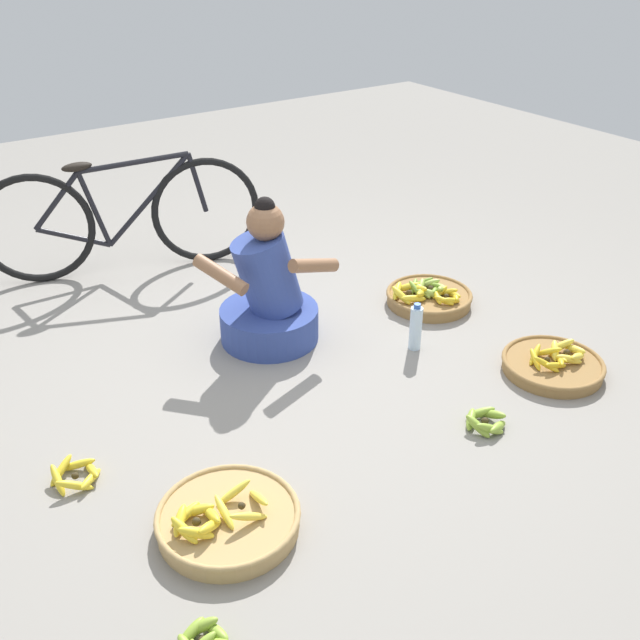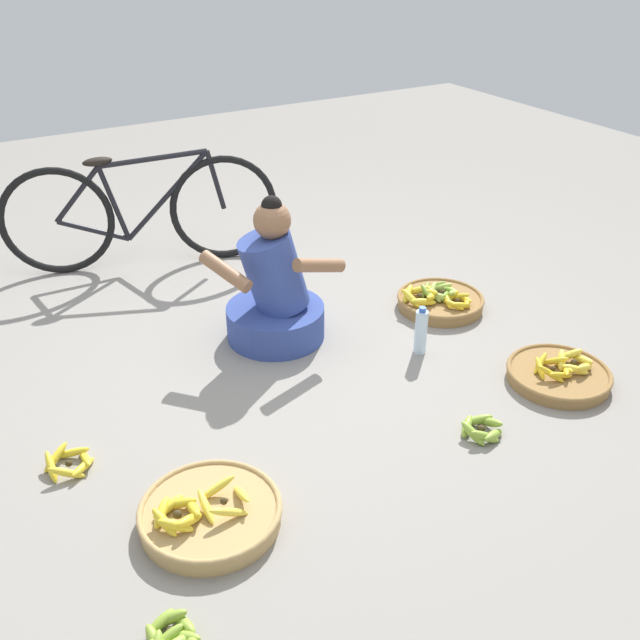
{
  "view_description": "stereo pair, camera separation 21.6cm",
  "coord_description": "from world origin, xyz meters",
  "px_view_note": "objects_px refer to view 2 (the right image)",
  "views": [
    {
      "loc": [
        -1.64,
        -2.6,
        2.0
      ],
      "look_at": [
        0.0,
        -0.2,
        0.35
      ],
      "focal_mm": 40.69,
      "sensor_mm": 36.0,
      "label": 1
    },
    {
      "loc": [
        -1.46,
        -2.72,
        2.0
      ],
      "look_at": [
        0.0,
        -0.2,
        0.35
      ],
      "focal_mm": 40.69,
      "sensor_mm": 36.0,
      "label": 2
    }
  ],
  "objects_px": {
    "bicycle_leaning": "(141,212)",
    "loose_bananas_mid_right": "(69,462)",
    "banana_basket_front_center": "(209,513)",
    "vendor_woman_front": "(275,295)",
    "banana_basket_back_center": "(440,300)",
    "water_bottle": "(421,331)",
    "loose_bananas_near_vendor": "(481,429)",
    "banana_basket_near_bicycle": "(559,374)"
  },
  "relations": [
    {
      "from": "banana_basket_near_bicycle",
      "to": "water_bottle",
      "type": "distance_m",
      "value": 0.7
    },
    {
      "from": "banana_basket_front_center",
      "to": "water_bottle",
      "type": "height_order",
      "value": "water_bottle"
    },
    {
      "from": "banana_basket_front_center",
      "to": "banana_basket_near_bicycle",
      "type": "bearing_deg",
      "value": 0.73
    },
    {
      "from": "loose_bananas_near_vendor",
      "to": "vendor_woman_front",
      "type": "bearing_deg",
      "value": 108.12
    },
    {
      "from": "banana_basket_near_bicycle",
      "to": "banana_basket_back_center",
      "type": "distance_m",
      "value": 0.88
    },
    {
      "from": "water_bottle",
      "to": "banana_basket_back_center",
      "type": "bearing_deg",
      "value": 40.21
    },
    {
      "from": "vendor_woman_front",
      "to": "loose_bananas_mid_right",
      "type": "height_order",
      "value": "vendor_woman_front"
    },
    {
      "from": "loose_bananas_near_vendor",
      "to": "water_bottle",
      "type": "bearing_deg",
      "value": 75.04
    },
    {
      "from": "vendor_woman_front",
      "to": "water_bottle",
      "type": "xyz_separation_m",
      "value": [
        0.57,
        -0.51,
        -0.13
      ]
    },
    {
      "from": "vendor_woman_front",
      "to": "banana_basket_near_bicycle",
      "type": "bearing_deg",
      "value": -46.88
    },
    {
      "from": "vendor_woman_front",
      "to": "loose_bananas_near_vendor",
      "type": "xyz_separation_m",
      "value": [
        0.39,
        -1.19,
        -0.22
      ]
    },
    {
      "from": "banana_basket_front_center",
      "to": "loose_bananas_mid_right",
      "type": "xyz_separation_m",
      "value": [
        -0.38,
        0.57,
        -0.02
      ]
    },
    {
      "from": "banana_basket_back_center",
      "to": "loose_bananas_mid_right",
      "type": "bearing_deg",
      "value": -171.33
    },
    {
      "from": "banana_basket_back_center",
      "to": "loose_bananas_mid_right",
      "type": "height_order",
      "value": "banana_basket_back_center"
    },
    {
      "from": "water_bottle",
      "to": "banana_basket_front_center",
      "type": "bearing_deg",
      "value": -157.72
    },
    {
      "from": "bicycle_leaning",
      "to": "loose_bananas_near_vendor",
      "type": "distance_m",
      "value": 2.54
    },
    {
      "from": "banana_basket_back_center",
      "to": "water_bottle",
      "type": "bearing_deg",
      "value": -139.79
    },
    {
      "from": "loose_bananas_mid_right",
      "to": "banana_basket_back_center",
      "type": "bearing_deg",
      "value": 8.67
    },
    {
      "from": "banana_basket_near_bicycle",
      "to": "loose_bananas_mid_right",
      "type": "height_order",
      "value": "banana_basket_near_bicycle"
    },
    {
      "from": "banana_basket_front_center",
      "to": "loose_bananas_mid_right",
      "type": "distance_m",
      "value": 0.69
    },
    {
      "from": "vendor_woman_front",
      "to": "water_bottle",
      "type": "distance_m",
      "value": 0.78
    },
    {
      "from": "banana_basket_near_bicycle",
      "to": "loose_bananas_near_vendor",
      "type": "height_order",
      "value": "banana_basket_near_bicycle"
    },
    {
      "from": "loose_bananas_near_vendor",
      "to": "water_bottle",
      "type": "xyz_separation_m",
      "value": [
        0.18,
        0.68,
        0.09
      ]
    },
    {
      "from": "banana_basket_front_center",
      "to": "loose_bananas_mid_right",
      "type": "bearing_deg",
      "value": 123.57
    },
    {
      "from": "loose_bananas_mid_right",
      "to": "bicycle_leaning",
      "type": "bearing_deg",
      "value": 62.38
    },
    {
      "from": "bicycle_leaning",
      "to": "water_bottle",
      "type": "bearing_deg",
      "value": -63.28
    },
    {
      "from": "loose_bananas_near_vendor",
      "to": "banana_basket_near_bicycle",
      "type": "bearing_deg",
      "value": 12.13
    },
    {
      "from": "bicycle_leaning",
      "to": "loose_bananas_mid_right",
      "type": "height_order",
      "value": "bicycle_leaning"
    },
    {
      "from": "vendor_woman_front",
      "to": "water_bottle",
      "type": "relative_size",
      "value": 3.03
    },
    {
      "from": "banana_basket_back_center",
      "to": "banana_basket_front_center",
      "type": "distance_m",
      "value": 2.01
    },
    {
      "from": "vendor_woman_front",
      "to": "bicycle_leaning",
      "type": "distance_m",
      "value": 1.27
    },
    {
      "from": "banana_basket_front_center",
      "to": "water_bottle",
      "type": "distance_m",
      "value": 1.52
    },
    {
      "from": "loose_bananas_mid_right",
      "to": "banana_basket_near_bicycle",
      "type": "bearing_deg",
      "value": -13.95
    },
    {
      "from": "bicycle_leaning",
      "to": "loose_bananas_mid_right",
      "type": "bearing_deg",
      "value": -117.62
    },
    {
      "from": "vendor_woman_front",
      "to": "loose_bananas_mid_right",
      "type": "bearing_deg",
      "value": -157.01
    },
    {
      "from": "loose_bananas_mid_right",
      "to": "water_bottle",
      "type": "relative_size",
      "value": 0.86
    },
    {
      "from": "vendor_woman_front",
      "to": "loose_bananas_mid_right",
      "type": "distance_m",
      "value": 1.34
    },
    {
      "from": "loose_bananas_mid_right",
      "to": "water_bottle",
      "type": "bearing_deg",
      "value": 0.14
    },
    {
      "from": "vendor_woman_front",
      "to": "banana_basket_front_center",
      "type": "xyz_separation_m",
      "value": [
        -0.83,
        -1.09,
        -0.21
      ]
    },
    {
      "from": "bicycle_leaning",
      "to": "water_bottle",
      "type": "relative_size",
      "value": 6.27
    },
    {
      "from": "vendor_woman_front",
      "to": "banana_basket_near_bicycle",
      "type": "relative_size",
      "value": 1.58
    },
    {
      "from": "bicycle_leaning",
      "to": "loose_bananas_near_vendor",
      "type": "xyz_separation_m",
      "value": [
        0.69,
        -2.42,
        -0.33
      ]
    }
  ]
}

